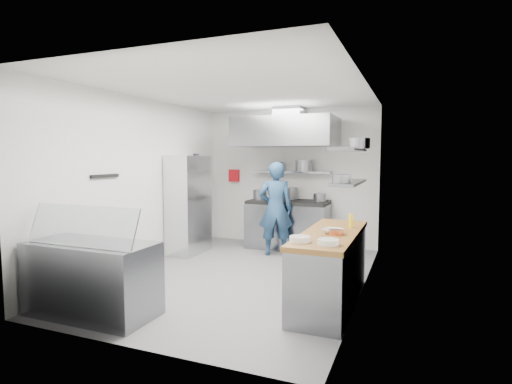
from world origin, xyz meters
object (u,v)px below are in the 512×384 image
at_px(chef, 275,209).
at_px(display_case, 92,279).
at_px(gas_range, 288,226).
at_px(wire_rack, 189,205).

xyz_separation_m(chef, display_case, (-1.04, -3.47, -0.44)).
bearing_deg(display_case, gas_range, 74.98).
xyz_separation_m(chef, wire_rack, (-1.57, -0.47, 0.06)).
xyz_separation_m(wire_rack, display_case, (0.53, -3.00, -0.50)).
relative_size(wire_rack, display_case, 1.23).
distance_m(gas_range, display_case, 4.25).
bearing_deg(display_case, chef, 73.34).
bearing_deg(chef, wire_rack, -6.43).
distance_m(chef, display_case, 3.65).
height_order(chef, wire_rack, wire_rack).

